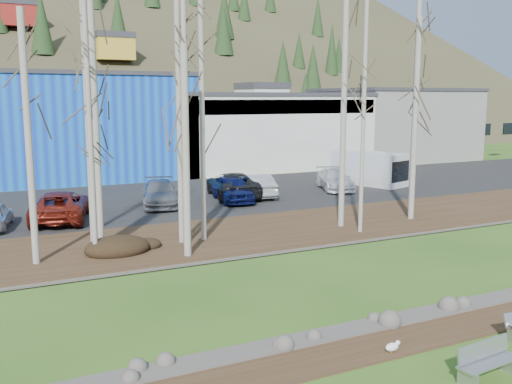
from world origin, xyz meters
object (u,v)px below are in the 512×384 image
seagull (392,347)px  car_3 (160,193)px  car_2 (61,206)px  van_white (371,168)px  car_4 (233,188)px  car_7 (335,180)px  car_5 (256,186)px  bench_intact (487,361)px  car_6 (233,185)px

seagull → car_3: car_3 is taller
car_2 → van_white: size_ratio=0.95×
car_4 → car_7: size_ratio=0.97×
car_3 → car_7: car_3 is taller
car_2 → car_7: 18.35m
seagull → car_4: size_ratio=0.10×
car_2 → car_5: (12.12, 2.00, -0.04)m
car_4 → van_white: (11.78, 1.82, 0.38)m
seagull → car_4: (4.72, 20.65, 0.74)m
bench_intact → car_2: car_2 is taller
car_3 → van_white: bearing=18.7°
car_5 → car_7: (6.09, 0.23, -0.03)m
car_4 → car_5: car_4 is taller
car_6 → car_5: bearing=168.9°
bench_intact → car_7: size_ratio=0.36×
bench_intact → car_2: (-6.48, 21.42, 0.48)m
car_6 → bench_intact: bearing=90.7°
seagull → car_4: bearing=86.6°
bench_intact → van_white: 28.92m
seagull → van_white: bearing=63.2°
seagull → car_2: size_ratio=0.08×
bench_intact → seagull: (-1.08, 1.98, -0.24)m
car_2 → car_3: car_2 is taller
seagull → car_5: car_5 is taller
bench_intact → car_2: 22.38m
bench_intact → car_6: bearing=75.2°
car_4 → van_white: van_white is taller
bench_intact → seagull: size_ratio=3.80×
bench_intact → car_4: car_4 is taller
car_4 → car_6: 1.48m
car_7 → van_white: bearing=32.3°
car_6 → car_4: bearing=76.4°
car_3 → car_4: car_4 is taller
car_7 → car_6: bearing=-162.4°
car_3 → van_white: (16.13, 1.18, 0.45)m
seagull → car_2: car_2 is taller
seagull → car_7: (12.81, 21.67, 0.65)m
car_4 → car_5: bearing=31.2°
car_5 → bench_intact: bearing=85.9°
car_7 → van_white: 3.82m
bench_intact → car_5: (5.64, 23.42, 0.44)m
car_5 → van_white: bearing=-164.5°
car_6 → car_3: bearing=18.9°
car_6 → car_7: car_6 is taller
car_4 → car_3: bearing=-178.7°
seagull → car_3: bearing=98.5°
car_5 → car_6: size_ratio=0.78×
van_white → bench_intact: bearing=-139.1°
car_2 → car_7: size_ratio=1.16×
car_3 → car_6: 5.01m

